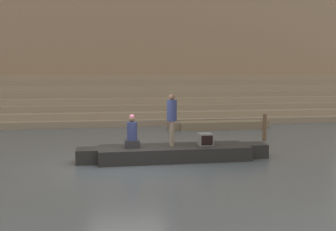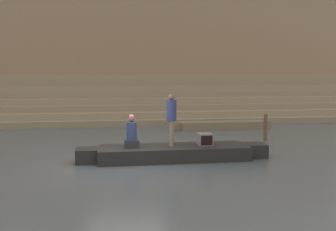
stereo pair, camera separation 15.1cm
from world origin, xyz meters
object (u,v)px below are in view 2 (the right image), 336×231
rowboat_main (174,152)px  moored_boat_shore (220,125)px  person_rowing (132,134)px  person_standing (171,116)px  tv_set (205,139)px  mooring_post (265,128)px

rowboat_main → moored_boat_shore: size_ratio=1.18×
person_rowing → moored_boat_shore: person_rowing is taller
person_standing → person_rowing: 1.45m
tv_set → rowboat_main: bearing=176.0°
moored_boat_shore → mooring_post: 3.99m
rowboat_main → mooring_post: bearing=30.6°
rowboat_main → person_rowing: 1.54m
tv_set → mooring_post: (3.45, 3.08, -0.09)m
rowboat_main → person_rowing: size_ratio=5.86×
mooring_post → moored_boat_shore: bearing=102.2°
tv_set → moored_boat_shore: bearing=66.7°
person_standing → person_rowing: person_standing is taller
person_standing → mooring_post: size_ratio=1.51×
person_standing → mooring_post: (4.58, 2.99, -0.89)m
person_standing → person_rowing: size_ratio=1.59×
tv_set → mooring_post: 4.63m
rowboat_main → person_standing: person_standing is taller
moored_boat_shore → rowboat_main: bearing=-121.9°
rowboat_main → moored_boat_shore: (3.68, 6.94, -0.03)m
person_standing → moored_boat_shore: size_ratio=0.32×
person_standing → moored_boat_shore: 7.93m
rowboat_main → tv_set: 1.15m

